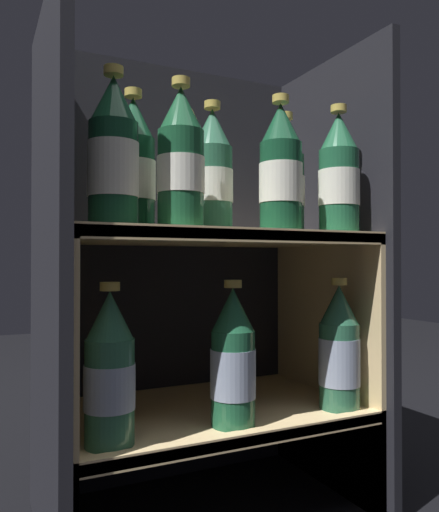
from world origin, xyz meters
The scene contains 15 objects.
fridge_back_wall centered at (0.00, 0.38, 0.48)m, with size 0.64×0.02×0.97m, color black.
fridge_side_left centered at (-0.31, 0.19, 0.48)m, with size 0.02×0.41×0.97m, color black.
fridge_side_right centered at (0.31, 0.19, 0.48)m, with size 0.02×0.41×0.97m, color black.
shelf_lower centered at (0.00, 0.18, 0.17)m, with size 0.60×0.37×0.21m.
shelf_upper centered at (0.00, 0.18, 0.40)m, with size 0.60×0.37×0.56m.
bottle_upper_front_0 centered at (-0.22, 0.06, 0.67)m, with size 0.08×0.08×0.26m.
bottle_upper_front_1 centered at (-0.11, 0.06, 0.67)m, with size 0.08×0.08×0.26m.
bottle_upper_front_2 centered at (0.10, 0.06, 0.67)m, with size 0.08×0.08×0.26m.
bottle_upper_front_3 centered at (0.23, 0.06, 0.67)m, with size 0.08×0.08×0.26m.
bottle_upper_back_0 centered at (-0.17, 0.15, 0.67)m, with size 0.08×0.08×0.26m.
bottle_upper_back_1 centered at (-0.01, 0.15, 0.67)m, with size 0.08×0.08×0.26m.
bottle_upper_back_2 centered at (0.16, 0.15, 0.67)m, with size 0.08×0.08×0.26m.
bottle_lower_front_0 centered at (-0.23, 0.06, 0.33)m, with size 0.08×0.08×0.26m.
bottle_lower_front_1 centered at (-0.01, 0.06, 0.32)m, with size 0.08×0.08×0.26m.
bottle_lower_front_2 centered at (0.23, 0.06, 0.32)m, with size 0.08×0.08×0.26m.
Camera 1 is at (-0.42, -0.74, 0.50)m, focal length 35.00 mm.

